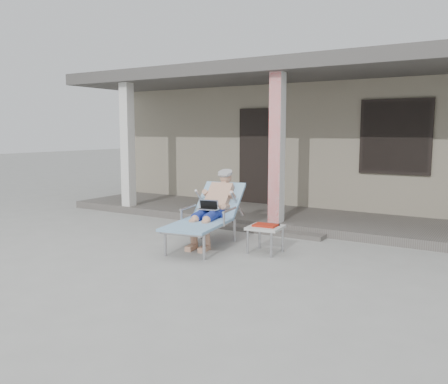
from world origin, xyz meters
The scene contains 7 objects.
ground centered at (0.00, 0.00, 0.00)m, with size 60.00×60.00×0.00m, color #9E9E99.
house centered at (0.00, 6.50, 1.67)m, with size 10.40×5.40×3.30m.
porch_deck centered at (0.00, 3.00, 0.07)m, with size 10.00×2.00×0.15m, color #605B56.
porch_overhang centered at (0.00, 2.95, 2.79)m, with size 10.00×2.30×2.85m.
porch_step centered at (0.00, 1.85, 0.04)m, with size 2.00×0.30×0.07m, color #605B56.
lounger centered at (-0.44, 0.68, 0.75)m, with size 1.00×1.92×1.21m.
side_table centered at (0.55, 0.63, 0.36)m, with size 0.51×0.51×0.42m.
Camera 1 is at (3.56, -5.40, 1.76)m, focal length 38.00 mm.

